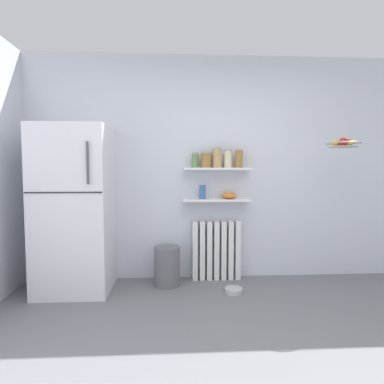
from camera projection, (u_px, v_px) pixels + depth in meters
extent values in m
plane|color=slate|center=(243.00, 345.00, 2.32)|extent=(7.04, 7.04, 0.00)
cube|color=silver|center=(216.00, 168.00, 3.77)|extent=(7.04, 0.10, 2.60)
cube|color=silver|center=(75.00, 209.00, 3.34)|extent=(0.74, 0.66, 1.74)
cube|color=#262628|center=(63.00, 192.00, 2.99)|extent=(0.72, 0.01, 0.01)
cylinder|color=#4C4C51|center=(88.00, 163.00, 2.97)|extent=(0.02, 0.02, 0.40)
cube|color=white|center=(195.00, 250.00, 3.69)|extent=(0.06, 0.12, 0.69)
cube|color=white|center=(202.00, 250.00, 3.70)|extent=(0.06, 0.12, 0.69)
cube|color=white|center=(209.00, 250.00, 3.70)|extent=(0.06, 0.12, 0.69)
cube|color=white|center=(216.00, 250.00, 3.71)|extent=(0.06, 0.12, 0.69)
cube|color=white|center=(223.00, 250.00, 3.71)|extent=(0.06, 0.12, 0.69)
cube|color=white|center=(230.00, 250.00, 3.72)|extent=(0.06, 0.12, 0.69)
cube|color=white|center=(237.00, 250.00, 3.72)|extent=(0.06, 0.12, 0.69)
cube|color=white|center=(217.00, 200.00, 3.64)|extent=(0.77, 0.22, 0.02)
cube|color=white|center=(217.00, 169.00, 3.61)|extent=(0.77, 0.22, 0.02)
cylinder|color=#5B7F4C|center=(195.00, 161.00, 3.59)|extent=(0.08, 0.08, 0.15)
cylinder|color=gray|center=(195.00, 153.00, 3.59)|extent=(0.07, 0.07, 0.02)
cylinder|color=olive|center=(206.00, 161.00, 3.60)|extent=(0.12, 0.12, 0.16)
cylinder|color=gray|center=(206.00, 153.00, 3.59)|extent=(0.11, 0.11, 0.02)
cylinder|color=tan|center=(217.00, 159.00, 3.60)|extent=(0.11, 0.11, 0.21)
cylinder|color=gray|center=(217.00, 149.00, 3.59)|extent=(0.10, 0.10, 0.02)
cylinder|color=beige|center=(228.00, 160.00, 3.61)|extent=(0.09, 0.09, 0.18)
cylinder|color=gray|center=(228.00, 151.00, 3.60)|extent=(0.08, 0.08, 0.02)
cylinder|color=olive|center=(239.00, 159.00, 3.62)|extent=(0.09, 0.09, 0.19)
cylinder|color=gray|center=(239.00, 150.00, 3.61)|extent=(0.08, 0.08, 0.02)
cylinder|color=#38609E|center=(202.00, 192.00, 3.62)|extent=(0.07, 0.07, 0.16)
ellipsoid|color=orange|center=(229.00, 195.00, 3.64)|extent=(0.18, 0.18, 0.08)
cylinder|color=slate|center=(167.00, 266.00, 3.51)|extent=(0.28, 0.28, 0.43)
cylinder|color=#B7B7BC|center=(234.00, 290.00, 3.30)|extent=(0.19, 0.19, 0.05)
torus|color=#B2B2B7|center=(343.00, 143.00, 3.30)|extent=(0.35, 0.35, 0.01)
cylinder|color=#A8A8AD|center=(343.00, 147.00, 3.30)|extent=(0.29, 0.29, 0.01)
sphere|color=red|center=(348.00, 143.00, 3.31)|extent=(0.08, 0.08, 0.08)
sphere|color=gold|center=(336.00, 143.00, 3.36)|extent=(0.08, 0.08, 0.08)
sphere|color=red|center=(343.00, 142.00, 3.26)|extent=(0.09, 0.09, 0.09)
ellipsoid|color=yellow|center=(349.00, 143.00, 3.26)|extent=(0.12, 0.18, 0.09)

